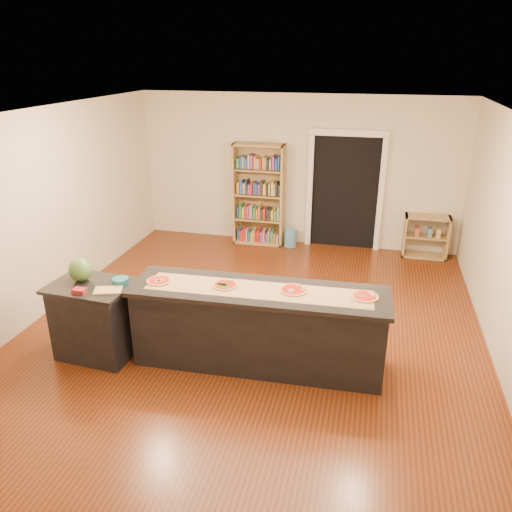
% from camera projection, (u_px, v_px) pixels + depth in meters
% --- Properties ---
extents(room, '(6.00, 7.00, 2.80)m').
position_uv_depth(room, '(252.00, 232.00, 6.17)').
color(room, beige).
rests_on(room, ground).
extents(doorway, '(1.40, 0.09, 2.21)m').
position_uv_depth(doorway, '(345.00, 185.00, 9.16)').
color(doorway, black).
rests_on(doorway, room).
extents(kitchen_island, '(2.95, 0.80, 0.97)m').
position_uv_depth(kitchen_island, '(258.00, 327.00, 5.83)').
color(kitchen_island, black).
rests_on(kitchen_island, ground).
extents(side_counter, '(0.96, 0.70, 0.95)m').
position_uv_depth(side_counter, '(95.00, 319.00, 6.01)').
color(side_counter, black).
rests_on(side_counter, ground).
extents(bookshelf, '(0.96, 0.34, 1.92)m').
position_uv_depth(bookshelf, '(259.00, 195.00, 9.44)').
color(bookshelf, tan).
rests_on(bookshelf, ground).
extents(low_shelf, '(0.78, 0.33, 0.78)m').
position_uv_depth(low_shelf, '(426.00, 236.00, 8.98)').
color(low_shelf, tan).
rests_on(low_shelf, ground).
extents(waste_bin, '(0.24, 0.24, 0.35)m').
position_uv_depth(waste_bin, '(290.00, 238.00, 9.55)').
color(waste_bin, teal).
rests_on(waste_bin, ground).
extents(kraft_paper, '(2.58, 0.56, 0.00)m').
position_uv_depth(kraft_paper, '(258.00, 290.00, 5.62)').
color(kraft_paper, tan).
rests_on(kraft_paper, kitchen_island).
extents(watermelon, '(0.28, 0.28, 0.28)m').
position_uv_depth(watermelon, '(81.00, 270.00, 5.88)').
color(watermelon, '#144214').
rests_on(watermelon, side_counter).
extents(cutting_board, '(0.35, 0.29, 0.02)m').
position_uv_depth(cutting_board, '(108.00, 290.00, 5.66)').
color(cutting_board, tan).
rests_on(cutting_board, side_counter).
extents(package_red, '(0.15, 0.10, 0.05)m').
position_uv_depth(package_red, '(79.00, 291.00, 5.61)').
color(package_red, maroon).
rests_on(package_red, side_counter).
extents(package_teal, '(0.19, 0.19, 0.07)m').
position_uv_depth(package_teal, '(121.00, 281.00, 5.83)').
color(package_teal, '#195966').
rests_on(package_teal, side_counter).
extents(pizza_a, '(0.31, 0.31, 0.02)m').
position_uv_depth(pizza_a, '(159.00, 281.00, 5.82)').
color(pizza_a, '#B98D47').
rests_on(pizza_a, kitchen_island).
extents(pizza_b, '(0.31, 0.31, 0.02)m').
position_uv_depth(pizza_b, '(225.00, 285.00, 5.72)').
color(pizza_b, '#B98D47').
rests_on(pizza_b, kitchen_island).
extents(pizza_c, '(0.31, 0.31, 0.02)m').
position_uv_depth(pizza_c, '(293.00, 290.00, 5.60)').
color(pizza_c, '#B98D47').
rests_on(pizza_c, kitchen_island).
extents(pizza_d, '(0.32, 0.32, 0.02)m').
position_uv_depth(pizza_d, '(365.00, 296.00, 5.45)').
color(pizza_d, '#B98D47').
rests_on(pizza_d, kitchen_island).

